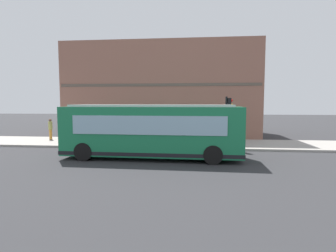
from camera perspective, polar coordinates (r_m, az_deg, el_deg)
ground at (r=15.74m, az=-5.83°, el=-6.65°), size 120.00×120.00×0.00m
sidewalk_curb at (r=20.50m, az=-3.05°, el=-3.70°), size 4.66×40.00×0.15m
building_corner at (r=27.06m, az=-0.84°, el=7.27°), size 9.06×17.43×8.53m
city_bus_nearside at (r=15.14m, az=-3.53°, el=-1.14°), size 2.79×10.10×3.07m
traffic_light_near_corner at (r=18.45m, az=12.80°, el=2.96°), size 0.32×0.49×3.45m
fire_hydrant at (r=21.30m, az=4.24°, el=-2.20°), size 0.35×0.35×0.74m
pedestrian_by_light_pole at (r=18.99m, az=9.07°, el=-1.52°), size 0.32×0.32×1.56m
pedestrian_near_building_entrance at (r=23.99m, az=-23.95°, el=-0.30°), size 0.32×0.32×1.72m
newspaper_vending_box at (r=21.93m, az=-7.70°, el=-1.79°), size 0.44×0.43×0.90m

